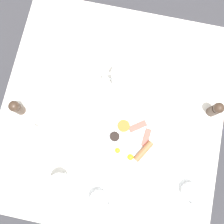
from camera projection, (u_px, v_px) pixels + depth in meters
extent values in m
plane|color=#333338|center=(112.00, 131.00, 1.97)|extent=(8.00, 8.00, 0.00)
cube|color=silver|center=(112.00, 113.00, 1.26)|extent=(1.05, 1.10, 0.03)
cylinder|color=brown|center=(199.00, 64.00, 1.70)|extent=(0.04, 0.04, 0.71)
cylinder|color=brown|center=(58.00, 37.00, 1.74)|extent=(0.04, 0.04, 0.71)
cylinder|color=brown|center=(16.00, 190.00, 1.55)|extent=(0.04, 0.04, 0.71)
cylinder|color=white|center=(130.00, 141.00, 1.22)|extent=(0.29, 0.29, 0.01)
cylinder|color=white|center=(118.00, 151.00, 1.20)|extent=(0.06, 0.06, 0.00)
sphere|color=yellow|center=(118.00, 151.00, 1.19)|extent=(0.02, 0.02, 0.02)
cylinder|color=white|center=(130.00, 157.00, 1.20)|extent=(0.06, 0.06, 0.00)
sphere|color=yellow|center=(130.00, 157.00, 1.19)|extent=(0.03, 0.03, 0.03)
cylinder|color=brown|center=(143.00, 151.00, 1.19)|extent=(0.08, 0.11, 0.03)
cube|color=#B74C42|center=(146.00, 138.00, 1.21)|extent=(0.04, 0.09, 0.01)
cube|color=#B74C42|center=(138.00, 126.00, 1.22)|extent=(0.09, 0.07, 0.01)
cylinder|color=#D16023|center=(124.00, 126.00, 1.22)|extent=(0.06, 0.06, 0.01)
cylinder|color=black|center=(115.00, 137.00, 1.21)|extent=(0.04, 0.04, 0.02)
cylinder|color=white|center=(66.00, 84.00, 1.22)|extent=(0.13, 0.13, 0.10)
cylinder|color=white|center=(64.00, 80.00, 1.17)|extent=(0.09, 0.09, 0.01)
sphere|color=white|center=(64.00, 79.00, 1.16)|extent=(0.02, 0.02, 0.02)
cone|color=white|center=(80.00, 73.00, 1.22)|extent=(0.05, 0.06, 0.05)
torus|color=white|center=(54.00, 93.00, 1.22)|extent=(0.06, 0.07, 0.08)
cylinder|color=white|center=(125.00, 77.00, 1.23)|extent=(0.13, 0.13, 0.10)
cylinder|color=white|center=(125.00, 73.00, 1.18)|extent=(0.09, 0.09, 0.01)
sphere|color=white|center=(126.00, 72.00, 1.17)|extent=(0.02, 0.02, 0.02)
cone|color=white|center=(142.00, 76.00, 1.22)|extent=(0.06, 0.03, 0.05)
torus|color=white|center=(110.00, 76.00, 1.23)|extent=(0.08, 0.02, 0.08)
cylinder|color=white|center=(99.00, 198.00, 1.17)|extent=(0.14, 0.14, 0.01)
cylinder|color=white|center=(99.00, 199.00, 1.14)|extent=(0.08, 0.08, 0.06)
cylinder|color=brown|center=(99.00, 199.00, 1.15)|extent=(0.07, 0.07, 0.04)
torus|color=white|center=(107.00, 204.00, 1.14)|extent=(0.04, 0.02, 0.04)
cylinder|color=white|center=(189.00, 190.00, 1.18)|extent=(0.14, 0.14, 0.01)
cylinder|color=white|center=(191.00, 191.00, 1.15)|extent=(0.08, 0.08, 0.06)
cylinder|color=brown|center=(190.00, 191.00, 1.15)|extent=(0.07, 0.07, 0.05)
torus|color=white|center=(193.00, 201.00, 1.14)|extent=(0.02, 0.04, 0.04)
cylinder|color=white|center=(61.00, 182.00, 1.14)|extent=(0.08, 0.08, 0.10)
cylinder|color=white|center=(34.00, 131.00, 1.21)|extent=(0.05, 0.05, 0.05)
torus|color=white|center=(28.00, 129.00, 1.21)|extent=(0.04, 0.01, 0.04)
cylinder|color=#38281E|center=(214.00, 110.00, 1.21)|extent=(0.05, 0.05, 0.08)
sphere|color=#38281E|center=(219.00, 108.00, 1.16)|extent=(0.05, 0.05, 0.05)
cylinder|color=#38281E|center=(18.00, 109.00, 1.21)|extent=(0.05, 0.05, 0.08)
sphere|color=#38281E|center=(14.00, 106.00, 1.16)|extent=(0.05, 0.05, 0.05)
cube|color=white|center=(192.00, 68.00, 1.29)|extent=(0.17, 0.13, 0.01)
cube|color=silver|center=(122.00, 31.00, 1.33)|extent=(0.05, 0.18, 0.00)
cube|color=silver|center=(74.00, 32.00, 1.33)|extent=(0.02, 0.21, 0.00)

